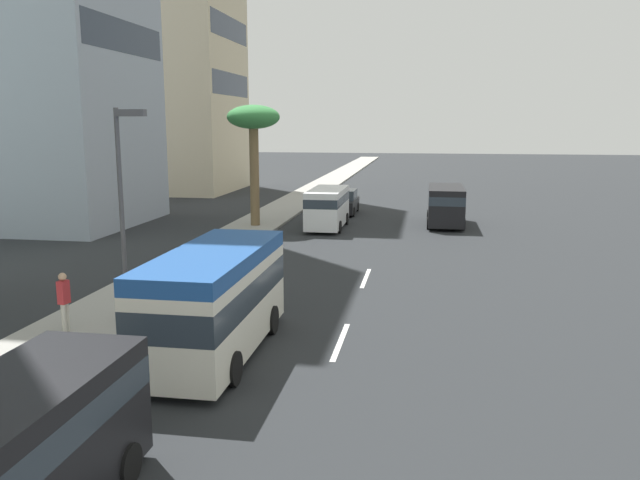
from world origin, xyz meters
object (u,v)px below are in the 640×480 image
at_px(van_fifth, 446,203).
at_px(pedestrian_near_lamp, 64,299).
at_px(minibus_lead, 215,298).
at_px(car_second, 343,202).
at_px(palm_tree, 253,124).
at_px(van_third, 327,206).
at_px(street_lamp, 124,192).
at_px(van_fourth, 22,447).

xyz_separation_m(van_fifth, pedestrian_near_lamp, (-22.71, 11.50, -0.22)).
xyz_separation_m(minibus_lead, van_fifth, (23.34, -6.70, -0.22)).
distance_m(car_second, van_fifth, 7.99).
bearing_deg(van_fifth, palm_tree, 103.56).
relative_size(van_fifth, pedestrian_near_lamp, 3.00).
height_order(car_second, palm_tree, palm_tree).
xyz_separation_m(pedestrian_near_lamp, palm_tree, (20.00, -0.25, 4.98)).
xyz_separation_m(van_third, pedestrian_near_lamp, (-20.43, 4.56, -0.21)).
bearing_deg(pedestrian_near_lamp, van_third, -4.58).
bearing_deg(minibus_lead, van_third, -179.34).
bearing_deg(street_lamp, minibus_lead, -118.67).
xyz_separation_m(car_second, pedestrian_near_lamp, (-26.82, 4.67, 0.36)).
height_order(minibus_lead, van_third, minibus_lead).
height_order(van_fourth, palm_tree, palm_tree).
relative_size(van_fourth, palm_tree, 0.66).
bearing_deg(van_third, minibus_lead, 0.66).
relative_size(car_second, van_third, 0.79).
distance_m(minibus_lead, palm_tree, 21.60).
bearing_deg(car_second, van_third, -0.98).
height_order(minibus_lead, van_fourth, minibus_lead).
xyz_separation_m(car_second, palm_tree, (-6.82, 4.42, 5.34)).
distance_m(pedestrian_near_lamp, palm_tree, 20.61).
distance_m(minibus_lead, van_fifth, 24.28).
distance_m(minibus_lead, street_lamp, 4.61).
xyz_separation_m(minibus_lead, palm_tree, (20.63, 4.55, 4.54)).
height_order(van_fifth, street_lamp, street_lamp).
relative_size(pedestrian_near_lamp, street_lamp, 0.27).
xyz_separation_m(minibus_lead, van_fourth, (-7.64, 0.45, -0.23)).
relative_size(van_fifth, palm_tree, 0.75).
height_order(car_second, pedestrian_near_lamp, pedestrian_near_lamp).
bearing_deg(palm_tree, car_second, -32.94).
bearing_deg(van_fifth, van_fourth, 167.01).
relative_size(palm_tree, street_lamp, 1.09).
relative_size(van_third, pedestrian_near_lamp, 3.02).
bearing_deg(car_second, van_fourth, -0.52).
distance_m(car_second, van_third, 6.41).
bearing_deg(street_lamp, van_fifth, -25.06).
relative_size(car_second, van_fourth, 0.91).
relative_size(van_fifth, street_lamp, 0.82).
bearing_deg(van_third, street_lamp, -9.20).
distance_m(minibus_lead, van_third, 21.06).
bearing_deg(van_fifth, van_third, 108.18).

